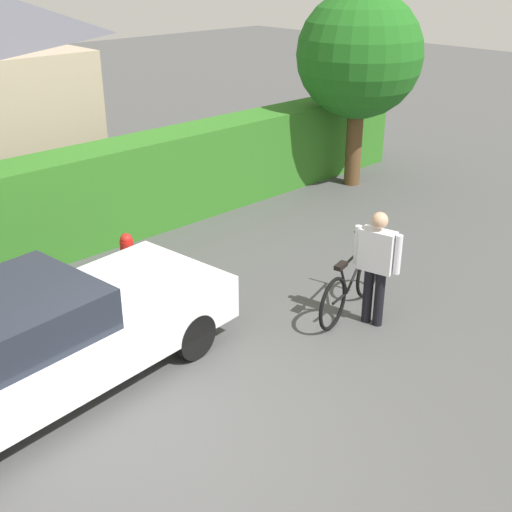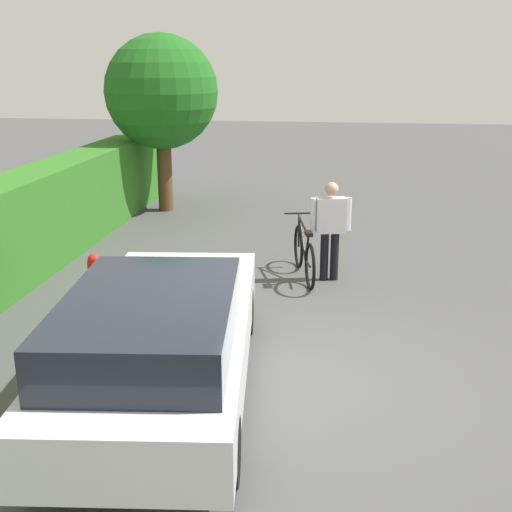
# 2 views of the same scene
# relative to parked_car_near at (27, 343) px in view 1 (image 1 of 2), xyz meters

# --- Properties ---
(ground_plane) EXTENTS (60.00, 60.00, 0.00)m
(ground_plane) POSITION_rel_parked_car_near_xyz_m (0.57, -1.68, -0.70)
(ground_plane) COLOR #4A4A4A
(parked_car_near) EXTENTS (4.67, 2.21, 1.33)m
(parked_car_near) POSITION_rel_parked_car_near_xyz_m (0.00, 0.00, 0.00)
(parked_car_near) COLOR silver
(parked_car_near) RESTS_ON ground
(bicycle) EXTENTS (1.79, 0.61, 0.95)m
(bicycle) POSITION_rel_parked_car_near_xyz_m (4.06, -1.18, -0.31)
(bicycle) COLOR black
(bicycle) RESTS_ON ground
(person_rider) EXTENTS (0.29, 0.63, 1.58)m
(person_rider) POSITION_rel_parked_car_near_xyz_m (4.02, -1.59, 0.21)
(person_rider) COLOR black
(person_rider) RESTS_ON ground
(tree_kerbside) EXTENTS (2.51, 2.51, 3.94)m
(tree_kerbside) POSITION_rel_parked_car_near_xyz_m (8.44, 2.31, 1.95)
(tree_kerbside) COLOR brown
(tree_kerbside) RESTS_ON ground
(fire_hydrant) EXTENTS (0.20, 0.20, 0.81)m
(fire_hydrant) POSITION_rel_parked_car_near_xyz_m (2.33, 1.62, -0.29)
(fire_hydrant) COLOR red
(fire_hydrant) RESTS_ON ground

